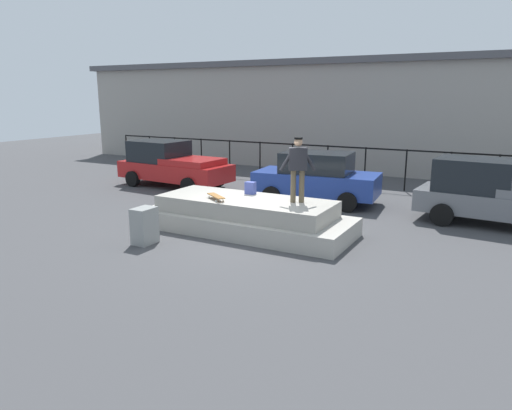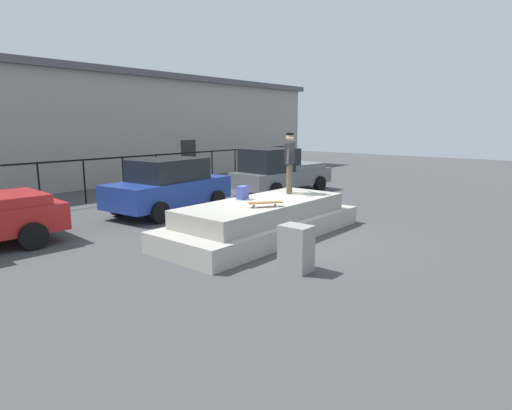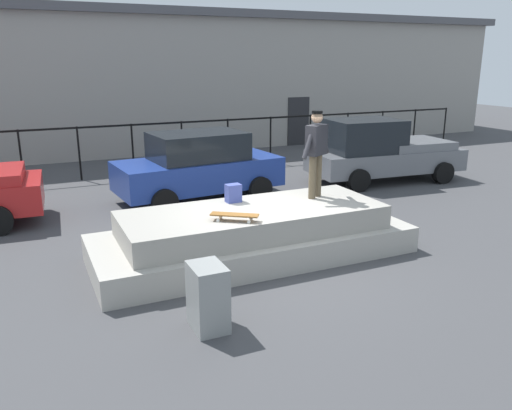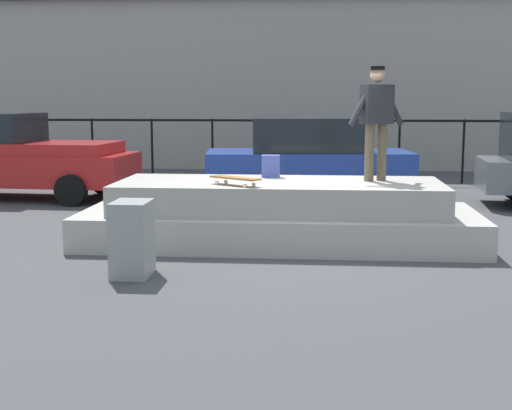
{
  "view_description": "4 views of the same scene",
  "coord_description": "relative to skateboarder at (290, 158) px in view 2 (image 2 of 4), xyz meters",
  "views": [
    {
      "loc": [
        6.07,
        -10.63,
        3.65
      ],
      "look_at": [
        -0.66,
        1.67,
        0.4
      ],
      "focal_mm": 33.43,
      "sensor_mm": 36.0,
      "label": 1
    },
    {
      "loc": [
        -8.62,
        -6.54,
        2.86
      ],
      "look_at": [
        0.19,
        0.89,
        0.68
      ],
      "focal_mm": 30.27,
      "sensor_mm": 36.0,
      "label": 2
    },
    {
      "loc": [
        -3.93,
        -7.91,
        3.56
      ],
      "look_at": [
        0.18,
        1.06,
        0.74
      ],
      "focal_mm": 36.08,
      "sensor_mm": 36.0,
      "label": 3
    },
    {
      "loc": [
        0.35,
        -10.2,
        2.14
      ],
      "look_at": [
        -0.67,
        1.43,
        0.39
      ],
      "focal_mm": 49.93,
      "sensor_mm": 36.0,
      "label": 4
    }
  ],
  "objects": [
    {
      "name": "fence_row",
      "position": [
        -1.2,
        7.65,
        -0.8
      ],
      "size": [
        24.06,
        0.06,
        1.62
      ],
      "color": "black",
      "rests_on": "ground_plane"
    },
    {
      "name": "utility_box",
      "position": [
        -3.09,
        -2.4,
        -1.44
      ],
      "size": [
        0.44,
        0.6,
        0.92
      ],
      "primitive_type": "cube",
      "rotation": [
        0.0,
        0.0,
        0.0
      ],
      "color": "gray",
      "rests_on": "ground_plane"
    },
    {
      "name": "car_blue_sedan_mid",
      "position": [
        -1.06,
        4.03,
        -1.02
      ],
      "size": [
        4.33,
        2.37,
        1.75
      ],
      "color": "navy",
      "rests_on": "ground_plane"
    },
    {
      "name": "backpack",
      "position": [
        -1.59,
        0.34,
        -0.81
      ],
      "size": [
        0.29,
        0.21,
        0.35
      ],
      "primitive_type": "cube",
      "rotation": [
        0.0,
        0.0,
        3.18
      ],
      "color": "#3F4C99",
      "rests_on": "concrete_ledge"
    },
    {
      "name": "concrete_ledge",
      "position": [
        -1.42,
        -0.22,
        -1.49
      ],
      "size": [
        5.86,
        2.25,
        0.92
      ],
      "color": "#ADA89E",
      "rests_on": "ground_plane"
    },
    {
      "name": "skateboarder",
      "position": [
        0.0,
        0.0,
        0.0
      ],
      "size": [
        0.87,
        0.53,
        1.69
      ],
      "color": "brown",
      "rests_on": "concrete_ledge"
    },
    {
      "name": "ground_plane",
      "position": [
        -1.2,
        -0.51,
        -1.9
      ],
      "size": [
        60.0,
        60.0,
        0.0
      ],
      "primitive_type": "plane",
      "color": "#424244"
    },
    {
      "name": "car_grey_pickup_far",
      "position": [
        4.51,
        3.74,
        -0.99
      ],
      "size": [
        4.7,
        2.28,
        1.87
      ],
      "color": "slate",
      "rests_on": "ground_plane"
    },
    {
      "name": "skateboard",
      "position": [
        -2.02,
        -0.77,
        -0.88
      ],
      "size": [
        0.78,
        0.63,
        0.12
      ],
      "color": "brown",
      "rests_on": "concrete_ledge"
    },
    {
      "name": "warehouse_building",
      "position": [
        -1.2,
        15.16,
        0.79
      ],
      "size": [
        34.71,
        9.35,
        5.37
      ],
      "color": "gray",
      "rests_on": "ground_plane"
    }
  ]
}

